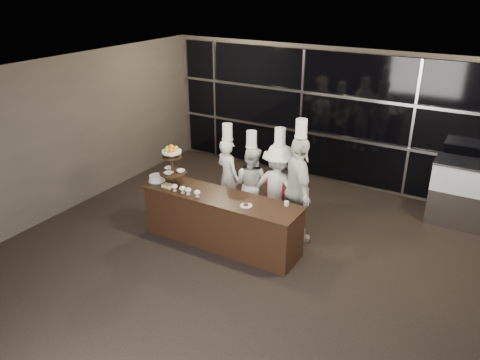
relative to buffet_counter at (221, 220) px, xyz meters
The scene contains 14 objects.
room 2.08m from the buffet_counter, 51.90° to the right, with size 10.00×10.00×10.00m.
window_wall 3.83m from the buffet_counter, 72.43° to the left, with size 8.60×0.10×2.80m.
buffet_counter is the anchor object (origin of this frame).
display_stand 1.33m from the buffet_counter, behind, with size 0.48×0.48×0.74m.
compotes 0.81m from the buffet_counter, 158.90° to the right, with size 0.59×0.11×0.12m.
layer_cake 1.44m from the buffet_counter, behind, with size 0.30×0.30×0.11m.
pastry_squares 1.12m from the buffet_counter, behind, with size 0.19×0.13×0.05m.
small_plate 0.73m from the buffet_counter, 10.36° to the right, with size 0.20×0.20×0.05m.
chef_cup 1.23m from the buffet_counter, 12.77° to the left, with size 0.08×0.08×0.07m, color white.
display_case 4.65m from the buffet_counter, 38.33° to the left, with size 1.47×0.64×1.24m.
chef_a 1.23m from the buffet_counter, 116.08° to the left, with size 0.65×0.53×1.83m.
chef_b 1.10m from the buffet_counter, 90.27° to the left, with size 0.73×0.57×1.77m.
chef_c 1.22m from the buffet_counter, 59.47° to the left, with size 1.09×0.66×1.94m.
chef_d 1.42m from the buffet_counter, 37.78° to the left, with size 1.08×1.16×2.22m.
Camera 1 is at (2.77, -4.55, 4.34)m, focal length 35.00 mm.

